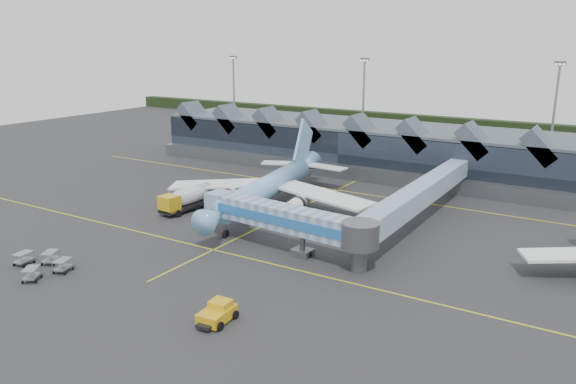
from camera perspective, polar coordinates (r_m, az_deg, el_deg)
The scene contains 10 objects.
ground at distance 80.85m, azimuth -4.01°, elevation -4.14°, with size 260.00×260.00×0.00m, color #252527.
taxi_stripes at distance 88.73m, azimuth -0.25°, elevation -2.34°, with size 120.00×60.00×0.01m.
tree_line_far at distance 179.27m, azimuth 17.01°, elevation 6.58°, with size 260.00×4.00×4.00m, color black.
terminal at distance 121.98m, azimuth 7.04°, elevation 4.74°, with size 90.00×22.25×12.52m.
light_masts at distance 127.67m, azimuth 20.94°, elevation 7.78°, with size 132.40×42.56×22.45m.
main_airliner at distance 91.13m, azimuth -1.84°, elevation 0.67°, with size 35.35×41.08×13.22m.
jet_bridge at distance 71.38m, azimuth 0.78°, elevation -3.05°, with size 26.31×6.02×6.23m.
fuel_truck at distance 92.17m, azimuth -10.03°, elevation -0.56°, with size 3.87×11.13×3.70m.
pushback_tug at distance 56.52m, azimuth -7.20°, elevation -12.11°, with size 3.06×4.60×1.97m.
baggage_carts at distance 73.83m, azimuth -23.69°, elevation -6.64°, with size 7.98×7.04×1.55m.
Camera 1 is at (44.76, -61.84, 26.65)m, focal length 35.00 mm.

